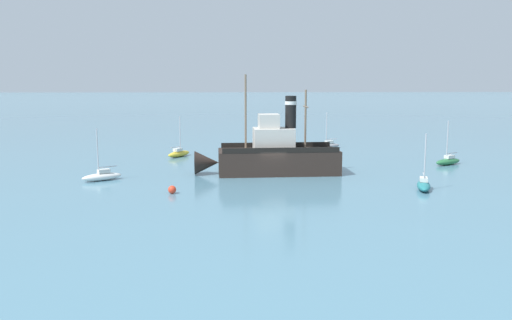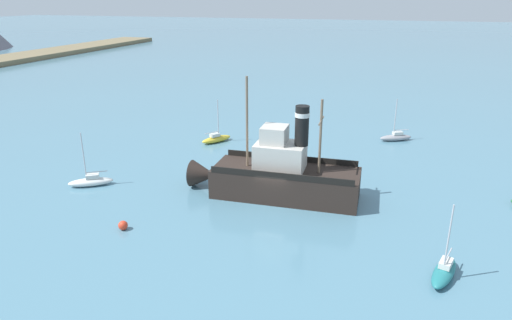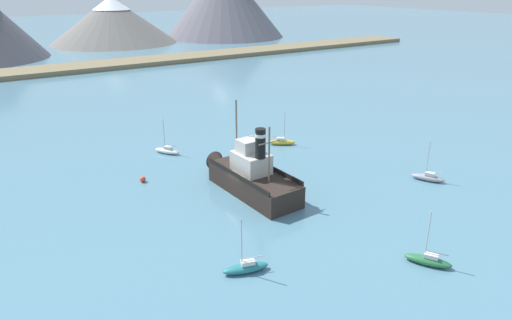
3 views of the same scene
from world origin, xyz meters
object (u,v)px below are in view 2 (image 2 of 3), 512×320
object	(u,v)px
old_tugboat	(278,175)
sailboat_grey	(396,137)
sailboat_white	(91,181)
mooring_buoy	(123,225)
sailboat_teal	(444,271)
sailboat_yellow	(216,139)

from	to	relation	value
old_tugboat	sailboat_grey	xyz separation A→B (m)	(19.07, -8.85, -1.40)
sailboat_white	mooring_buoy	size ratio (longest dim) A/B	7.22
old_tugboat	sailboat_teal	world-z (taller)	old_tugboat
sailboat_white	sailboat_grey	world-z (taller)	same
sailboat_white	sailboat_yellow	distance (m)	16.20
sailboat_white	sailboat_grey	size ratio (longest dim) A/B	1.00
sailboat_yellow	sailboat_teal	size ratio (longest dim) A/B	1.00
old_tugboat	mooring_buoy	distance (m)	12.96
old_tugboat	sailboat_yellow	bearing A→B (deg)	41.51
old_tugboat	sailboat_white	xyz separation A→B (m)	(-3.14, 16.28, -1.40)
sailboat_grey	old_tugboat	bearing A→B (deg)	155.11
sailboat_white	sailboat_yellow	xyz separation A→B (m)	(15.20, -5.60, 0.00)
old_tugboat	sailboat_grey	distance (m)	21.07
sailboat_grey	mooring_buoy	xyz separation A→B (m)	(-28.29, 17.84, -0.09)
old_tugboat	sailboat_teal	distance (m)	15.17
sailboat_grey	mooring_buoy	bearing A→B (deg)	147.77
sailboat_grey	sailboat_teal	distance (m)	27.72
sailboat_yellow	mooring_buoy	bearing A→B (deg)	-175.46
sailboat_white	mooring_buoy	world-z (taller)	sailboat_white
sailboat_teal	mooring_buoy	xyz separation A→B (m)	(-0.82, 21.54, -0.09)
old_tugboat	mooring_buoy	bearing A→B (deg)	135.73
sailboat_teal	mooring_buoy	size ratio (longest dim) A/B	7.22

